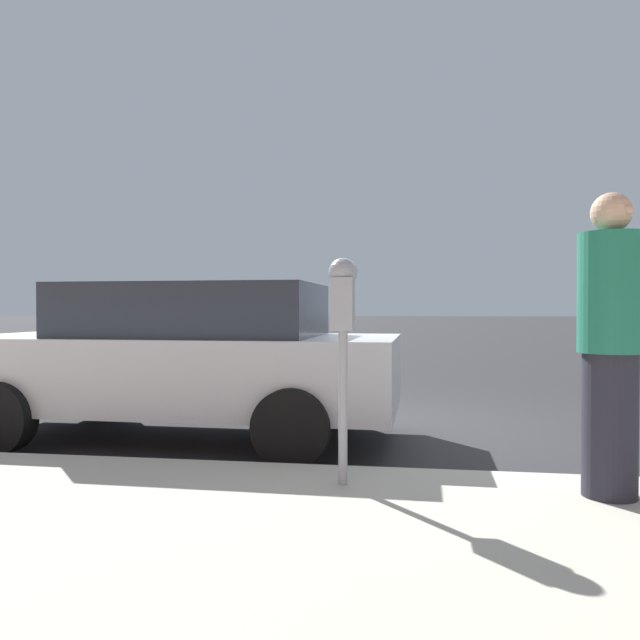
{
  "coord_description": "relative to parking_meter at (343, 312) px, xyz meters",
  "views": [
    {
      "loc": [
        -6.69,
        -0.37,
        1.27
      ],
      "look_at": [
        -2.51,
        0.27,
        1.2
      ],
      "focal_mm": 35.0,
      "sensor_mm": 36.0,
      "label": 1
    }
  ],
  "objects": [
    {
      "name": "parking_meter",
      "position": [
        0.0,
        0.0,
        0.0
      ],
      "size": [
        0.21,
        0.19,
        1.47
      ],
      "color": "gray",
      "rests_on": "sidewalk"
    },
    {
      "name": "car_silver",
      "position": [
        1.81,
        1.78,
        -0.46
      ],
      "size": [
        2.04,
        4.26,
        1.52
      ],
      "rotation": [
        0.0,
        0.0,
        -0.02
      ],
      "color": "#B7BABF",
      "rests_on": "ground_plane"
    },
    {
      "name": "ground_plane",
      "position": [
        2.69,
        -0.1,
        -1.26
      ],
      "size": [
        220.0,
        220.0,
        0.0
      ],
      "primitive_type": "plane",
      "color": "#2B2B2D"
    },
    {
      "name": "pedestrian",
      "position": [
        -0.02,
        -1.63,
        -0.19
      ],
      "size": [
        0.38,
        0.38,
        1.84
      ],
      "rotation": [
        0.0,
        0.0,
        2.2
      ],
      "color": "#23232D",
      "rests_on": "sidewalk"
    }
  ]
}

